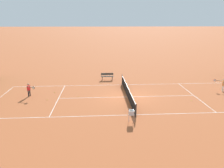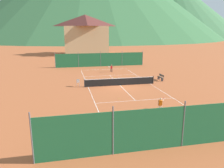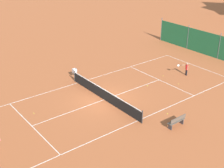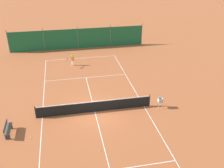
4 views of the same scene
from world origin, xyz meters
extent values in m
plane|color=#A8542D|center=(0.00, 0.00, 0.00)|extent=(600.00, 600.00, 0.00)
cube|color=white|center=(0.00, 11.90, 0.00)|extent=(8.25, 0.05, 0.01)
cube|color=white|center=(-4.10, 0.00, 0.00)|extent=(0.05, 23.85, 0.01)
cube|color=white|center=(4.10, 0.00, 0.00)|extent=(0.05, 23.85, 0.01)
cube|color=white|center=(0.00, 6.40, 0.00)|extent=(8.20, 0.05, 0.01)
cube|color=white|center=(0.00, -6.40, 0.00)|extent=(8.20, 0.05, 0.01)
cube|color=white|center=(0.00, 0.00, 0.00)|extent=(0.05, 12.80, 0.01)
cylinder|color=#2D2D2D|center=(-4.55, 0.00, 0.53)|extent=(0.08, 0.08, 1.06)
cylinder|color=#2D2D2D|center=(4.55, 0.00, 0.53)|extent=(0.08, 0.08, 1.06)
cube|color=black|center=(0.00, 0.00, 0.46)|extent=(9.10, 0.02, 0.91)
cube|color=white|center=(0.00, 0.00, 0.93)|extent=(9.10, 0.04, 0.06)
cube|color=#1E6038|center=(0.00, 15.50, 1.30)|extent=(17.20, 0.04, 2.60)
cylinder|color=#59595E|center=(-8.60, 15.50, 1.45)|extent=(0.08, 0.08, 2.90)
cylinder|color=#59595E|center=(-4.30, 15.50, 1.45)|extent=(0.08, 0.08, 2.90)
cylinder|color=#59595E|center=(0.00, 15.50, 1.45)|extent=(0.08, 0.08, 2.90)
cylinder|color=black|center=(0.92, 9.21, 0.29)|extent=(0.10, 0.10, 0.59)
cylinder|color=black|center=(0.75, 9.30, 0.29)|extent=(0.10, 0.10, 0.59)
cube|color=red|center=(0.84, 9.26, 0.81)|extent=(0.33, 0.28, 0.45)
sphere|color=#A37556|center=(0.84, 9.26, 1.16)|extent=(0.18, 0.18, 0.18)
cylinder|color=#A37556|center=(0.99, 9.17, 0.81)|extent=(0.07, 0.07, 0.45)
cylinder|color=#A37556|center=(0.57, 9.15, 0.99)|extent=(0.28, 0.43, 0.07)
cylinder|color=black|center=(0.41, 8.86, 0.99)|extent=(0.12, 0.20, 0.03)
torus|color=black|center=(0.29, 8.64, 0.99)|extent=(0.15, 0.26, 0.28)
cylinder|color=silver|center=(0.29, 8.64, 0.99)|extent=(0.12, 0.22, 0.25)
sphere|color=#CCE033|center=(0.32, 4.62, 0.03)|extent=(0.07, 0.07, 0.07)
sphere|color=#CCE033|center=(1.76, 7.08, 0.03)|extent=(0.07, 0.07, 0.07)
sphere|color=#CCE033|center=(-1.50, -5.53, 0.03)|extent=(0.07, 0.07, 0.07)
sphere|color=#CCE033|center=(-0.39, 7.35, 0.03)|extent=(0.07, 0.07, 0.07)
sphere|color=#CCE033|center=(4.79, 2.41, 0.03)|extent=(0.07, 0.07, 0.07)
cylinder|color=#B7B7BC|center=(-5.47, 0.29, 0.28)|extent=(0.02, 0.02, 0.55)
cylinder|color=#B7B7BC|center=(-5.13, 0.29, 0.28)|extent=(0.02, 0.02, 0.55)
cylinder|color=#B7B7BC|center=(-5.47, 0.63, 0.28)|extent=(0.02, 0.02, 0.55)
cylinder|color=#B7B7BC|center=(-5.13, 0.63, 0.28)|extent=(0.02, 0.02, 0.55)
cube|color=#B7B7BC|center=(-5.30, 0.46, 0.56)|extent=(0.34, 0.34, 0.02)
cube|color=#B7B7BC|center=(-5.30, 0.29, 0.72)|extent=(0.34, 0.02, 0.34)
cube|color=#B7B7BC|center=(-5.30, 0.63, 0.72)|extent=(0.34, 0.02, 0.34)
cube|color=#B7B7BC|center=(-5.47, 0.46, 0.72)|extent=(0.02, 0.34, 0.34)
cube|color=#B7B7BC|center=(-5.13, 0.46, 0.72)|extent=(0.02, 0.34, 0.34)
sphere|color=#CCE033|center=(-5.34, 0.58, 0.60)|extent=(0.07, 0.07, 0.07)
sphere|color=#CCE033|center=(-5.22, 0.57, 0.60)|extent=(0.07, 0.07, 0.07)
sphere|color=#CCE033|center=(-5.28, 0.35, 0.60)|extent=(0.07, 0.07, 0.07)
sphere|color=#CCE033|center=(-5.33, 0.37, 0.60)|extent=(0.07, 0.07, 0.07)
sphere|color=#CCE033|center=(-5.41, 0.46, 0.60)|extent=(0.07, 0.07, 0.07)
sphere|color=#CCE033|center=(-5.21, 0.42, 0.60)|extent=(0.07, 0.07, 0.07)
sphere|color=#CCE033|center=(-5.33, 0.37, 0.66)|extent=(0.07, 0.07, 0.07)
sphere|color=#CCE033|center=(-5.23, 0.56, 0.66)|extent=(0.07, 0.07, 0.07)
sphere|color=#CCE033|center=(-5.38, 0.48, 0.66)|extent=(0.07, 0.07, 0.07)
sphere|color=#CCE033|center=(-5.23, 0.42, 0.66)|extent=(0.07, 0.07, 0.07)
sphere|color=#CCE033|center=(-5.32, 0.48, 0.66)|extent=(0.07, 0.07, 0.07)
sphere|color=#CCE033|center=(-5.20, 0.58, 0.66)|extent=(0.07, 0.07, 0.07)
sphere|color=#CCE033|center=(-5.42, 0.54, 0.71)|extent=(0.07, 0.07, 0.07)
sphere|color=#CCE033|center=(-5.18, 0.50, 0.71)|extent=(0.07, 0.07, 0.07)
sphere|color=#CCE033|center=(-5.22, 0.44, 0.71)|extent=(0.07, 0.07, 0.07)
sphere|color=#CCE033|center=(-5.27, 0.57, 0.71)|extent=(0.07, 0.07, 0.07)
sphere|color=#CCE033|center=(-5.39, 0.50, 0.71)|extent=(0.07, 0.07, 0.07)
sphere|color=#CCE033|center=(-5.18, 0.47, 0.71)|extent=(0.07, 0.07, 0.07)
cube|color=#51473D|center=(6.30, 1.62, 0.44)|extent=(0.36, 1.50, 0.05)
cube|color=#51473D|center=(6.46, 1.62, 0.70)|extent=(0.04, 1.50, 0.28)
cube|color=#333338|center=(6.30, 1.02, 0.22)|extent=(0.32, 0.06, 0.44)
cube|color=#333338|center=(6.30, 2.22, 0.22)|extent=(0.32, 0.06, 0.44)
camera|label=1|loc=(-19.20, 2.73, 6.81)|focal=35.00mm
camera|label=2|loc=(-6.68, -26.39, 6.90)|focal=35.00mm
camera|label=3|loc=(18.22, -13.37, 12.16)|focal=50.00mm
camera|label=4|loc=(2.12, 17.55, 11.54)|focal=42.00mm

